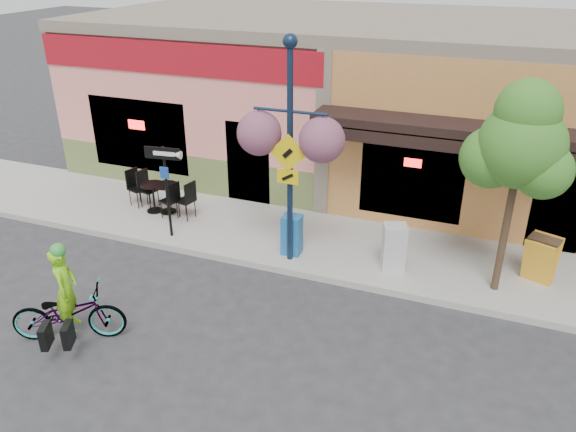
# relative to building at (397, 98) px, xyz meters

# --- Properties ---
(ground) EXTENTS (90.00, 90.00, 0.00)m
(ground) POSITION_rel_building_xyz_m (0.00, -7.50, -2.25)
(ground) COLOR #2D2D30
(ground) RESTS_ON ground
(sidewalk) EXTENTS (24.00, 3.00, 0.15)m
(sidewalk) POSITION_rel_building_xyz_m (0.00, -5.50, -2.17)
(sidewalk) COLOR #9E9B93
(sidewalk) RESTS_ON ground
(curb) EXTENTS (24.00, 0.12, 0.15)m
(curb) POSITION_rel_building_xyz_m (0.00, -6.95, -2.17)
(curb) COLOR #A8A59E
(curb) RESTS_ON ground
(building) EXTENTS (18.20, 8.20, 4.50)m
(building) POSITION_rel_building_xyz_m (0.00, 0.00, 0.00)
(building) COLOR #F48678
(building) RESTS_ON ground
(bicycle) EXTENTS (2.07, 1.45, 1.03)m
(bicycle) POSITION_rel_building_xyz_m (-3.62, -10.32, -1.73)
(bicycle) COLOR maroon
(bicycle) RESTS_ON ground
(cyclist_rider) EXTENTS (0.58, 0.67, 1.56)m
(cyclist_rider) POSITION_rel_building_xyz_m (-3.57, -10.32, -1.47)
(cyclist_rider) COLOR #7ED616
(cyclist_rider) RESTS_ON ground
(lamp_post) EXTENTS (1.53, 0.64, 4.74)m
(lamp_post) POSITION_rel_building_xyz_m (-0.90, -6.56, 0.27)
(lamp_post) COLOR #13243D
(lamp_post) RESTS_ON sidewalk
(one_way_sign) EXTENTS (0.86, 0.29, 2.20)m
(one_way_sign) POSITION_rel_building_xyz_m (-3.89, -6.55, -1.00)
(one_way_sign) COLOR black
(one_way_sign) RESTS_ON sidewalk
(cafe_set_left) EXTENTS (1.79, 1.13, 1.00)m
(cafe_set_left) POSITION_rel_building_xyz_m (-4.65, -5.47, -1.60)
(cafe_set_left) COLOR black
(cafe_set_left) RESTS_ON sidewalk
(cafe_set_right) EXTENTS (1.80, 1.25, 0.98)m
(cafe_set_right) POSITION_rel_building_xyz_m (-5.00, -5.55, -1.61)
(cafe_set_right) COLOR black
(cafe_set_right) RESTS_ON sidewalk
(newspaper_box_blue) EXTENTS (0.42, 0.38, 0.91)m
(newspaper_box_blue) POSITION_rel_building_xyz_m (-0.95, -6.32, -1.65)
(newspaper_box_blue) COLOR #1B64A7
(newspaper_box_blue) RESTS_ON sidewalk
(newspaper_box_grey) EXTENTS (0.58, 0.55, 1.00)m
(newspaper_box_grey) POSITION_rel_building_xyz_m (1.26, -6.15, -1.60)
(newspaper_box_grey) COLOR #BABABA
(newspaper_box_grey) RESTS_ON sidewalk
(street_tree) EXTENTS (1.75, 1.75, 4.22)m
(street_tree) POSITION_rel_building_xyz_m (3.33, -6.21, 0.01)
(street_tree) COLOR #3D7A26
(street_tree) RESTS_ON sidewalk
(sandwich_board) EXTENTS (0.70, 0.60, 0.97)m
(sandwich_board) POSITION_rel_building_xyz_m (4.05, -5.75, -1.61)
(sandwich_board) COLOR gold
(sandwich_board) RESTS_ON sidewalk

